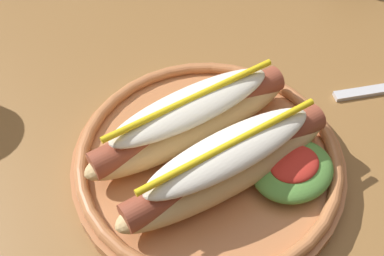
% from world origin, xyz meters
% --- Properties ---
extents(dining_table, '(1.46, 1.08, 0.74)m').
position_xyz_m(dining_table, '(0.00, 0.00, 0.66)').
color(dining_table, olive).
rests_on(dining_table, ground_plane).
extents(hot_dog_plate, '(0.26, 0.26, 0.08)m').
position_xyz_m(hot_dog_plate, '(0.01, -0.13, 0.77)').
color(hot_dog_plate, '#B77042').
rests_on(hot_dog_plate, dining_table).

